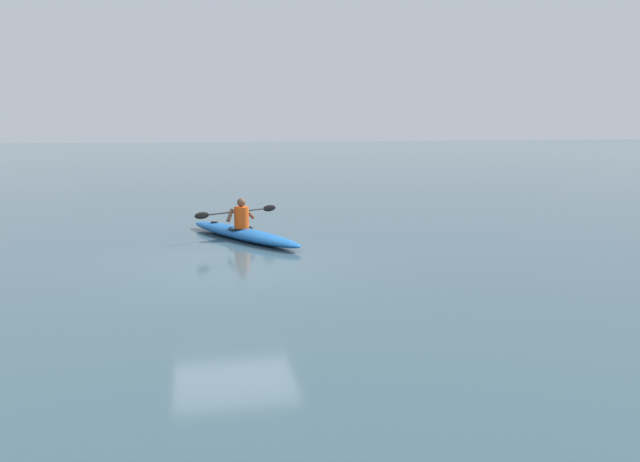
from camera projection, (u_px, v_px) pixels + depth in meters
name	position (u px, v px, depth m)	size (l,w,h in m)	color
ground_plane	(232.00, 266.00, 12.82)	(160.00, 160.00, 0.00)	#334C56
kayak	(243.00, 234.00, 15.71)	(2.79, 4.26, 0.28)	#1959A5
kayaker	(241.00, 215.00, 15.68)	(2.11, 1.20, 0.74)	#E04C14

